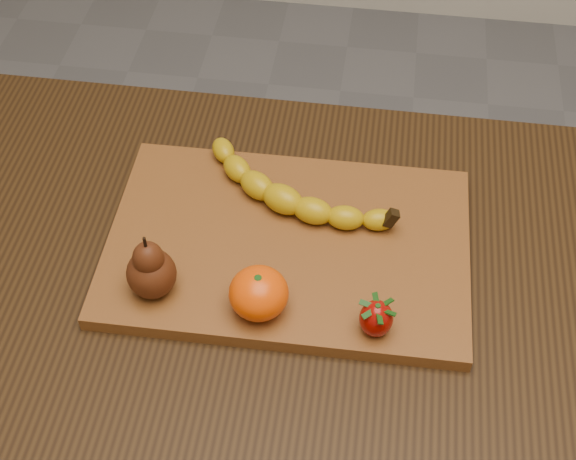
# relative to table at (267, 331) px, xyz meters

# --- Properties ---
(table) EXTENTS (1.00, 0.70, 0.76)m
(table) POSITION_rel_table_xyz_m (0.00, 0.00, 0.00)
(table) COLOR black
(table) RESTS_ON ground
(cutting_board) EXTENTS (0.45, 0.31, 0.02)m
(cutting_board) POSITION_rel_table_xyz_m (0.02, 0.06, 0.11)
(cutting_board) COLOR brown
(cutting_board) RESTS_ON table
(banana) EXTENTS (0.24, 0.15, 0.04)m
(banana) POSITION_rel_table_xyz_m (0.00, 0.11, 0.14)
(banana) COLOR #C19C09
(banana) RESTS_ON cutting_board
(pear) EXTENTS (0.07, 0.07, 0.09)m
(pear) POSITION_rel_table_xyz_m (-0.13, -0.04, 0.16)
(pear) COLOR #4D200C
(pear) RESTS_ON cutting_board
(mandarin) EXTENTS (0.09, 0.09, 0.06)m
(mandarin) POSITION_rel_table_xyz_m (0.00, -0.05, 0.15)
(mandarin) COLOR #FC4A02
(mandarin) RESTS_ON cutting_board
(strawberry) EXTENTS (0.05, 0.05, 0.05)m
(strawberry) POSITION_rel_table_xyz_m (0.14, -0.06, 0.14)
(strawberry) COLOR #990904
(strawberry) RESTS_ON cutting_board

